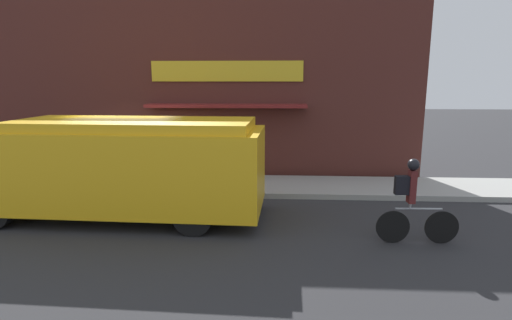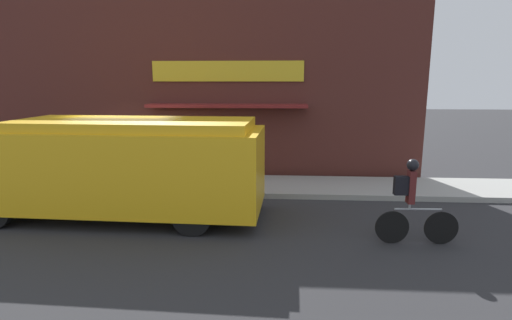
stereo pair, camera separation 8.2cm
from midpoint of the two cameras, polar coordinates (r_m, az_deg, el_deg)
ground_plane at (r=11.45m, az=-17.24°, el=-5.02°), size 70.00×70.00×0.00m
sidewalk at (r=12.39m, az=-15.58°, el=-3.35°), size 28.00×2.11×0.15m
storefront at (r=13.31m, az=-14.05°, el=9.99°), size 16.89×0.82×5.79m
school_bus at (r=9.57m, az=-18.88°, el=-0.92°), size 7.07×2.82×2.26m
cyclist at (r=8.24m, az=21.23°, el=-5.63°), size 1.59×0.22×1.68m
trash_bin at (r=13.82m, az=-28.16°, el=-0.55°), size 0.55×0.55×0.90m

